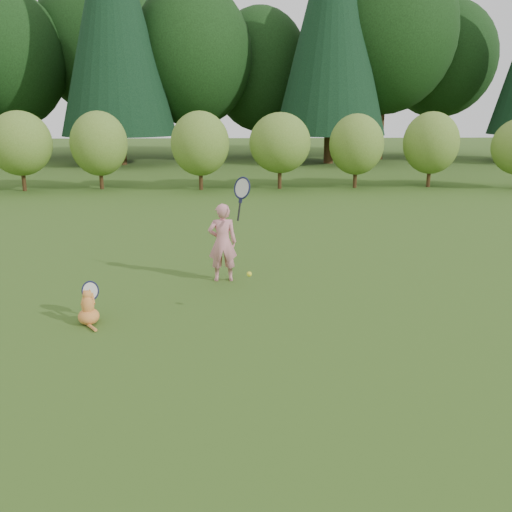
{
  "coord_description": "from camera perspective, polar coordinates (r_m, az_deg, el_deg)",
  "views": [
    {
      "loc": [
        -0.16,
        -7.5,
        2.86
      ],
      "look_at": [
        0.2,
        0.8,
        0.7
      ],
      "focal_mm": 40.0,
      "sensor_mm": 36.0,
      "label": 1
    }
  ],
  "objects": [
    {
      "name": "ground",
      "position": [
        8.03,
        -1.19,
        -6.3
      ],
      "size": [
        100.0,
        100.0,
        0.0
      ],
      "primitive_type": "plane",
      "color": "#254A14",
      "rests_on": "ground"
    },
    {
      "name": "tennis_ball",
      "position": [
        7.93,
        -0.68,
        -1.82
      ],
      "size": [
        0.07,
        0.07,
        0.07
      ],
      "color": "yellow",
      "rests_on": "ground"
    },
    {
      "name": "shrub_row",
      "position": [
        20.55,
        -2.05,
        10.48
      ],
      "size": [
        28.0,
        3.0,
        2.8
      ],
      "primitive_type": null,
      "color": "#4C6A21",
      "rests_on": "ground"
    },
    {
      "name": "woodland_backdrop",
      "position": [
        30.85,
        -2.33,
        23.2
      ],
      "size": [
        48.0,
        10.0,
        15.0
      ],
      "primitive_type": null,
      "color": "black",
      "rests_on": "ground"
    },
    {
      "name": "child",
      "position": [
        9.6,
        -3.3,
        1.54
      ],
      "size": [
        0.77,
        0.52,
        1.99
      ],
      "rotation": [
        0.0,
        0.0,
        3.21
      ],
      "color": "pink",
      "rests_on": "ground"
    },
    {
      "name": "cat",
      "position": [
        8.12,
        -16.45,
        -4.79
      ],
      "size": [
        0.39,
        0.67,
        0.66
      ],
      "rotation": [
        0.0,
        0.0,
        0.15
      ],
      "color": "#B56822",
      "rests_on": "ground"
    }
  ]
}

